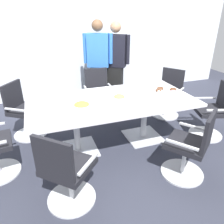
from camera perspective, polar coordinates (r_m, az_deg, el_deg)
The scene contains 16 objects.
ground_plane at distance 3.50m, azimuth 0.00°, elevation -8.24°, with size 10.00×10.00×0.01m, color #2D303D.
back_wall at distance 5.26m, azimuth -9.25°, elevation 19.29°, with size 8.00×0.10×2.80m, color silver.
conference_table at distance 3.19m, azimuth 0.00°, elevation 1.22°, with size 2.40×1.20×0.75m.
office_chair_0 at distance 3.88m, azimuth 25.10°, elevation -0.34°, with size 0.68×0.68×0.91m.
office_chair_1 at distance 4.40m, azimuth 14.58°, elevation 4.24°, with size 0.75×0.75×0.91m.
office_chair_2 at distance 4.28m, azimuth -3.65°, elevation 4.43°, with size 0.55×0.55×0.91m.
office_chair_3 at distance 3.81m, azimuth -22.23°, elevation -0.22°, with size 0.75×0.75×0.91m.
office_chair_5 at distance 2.36m, azimuth -12.09°, elevation -15.68°, with size 0.76×0.76×0.91m.
office_chair_6 at distance 2.82m, azimuth 20.08°, elevation -9.11°, with size 0.76×0.76×0.91m.
person_standing_0 at distance 4.68m, azimuth -3.67°, elevation 12.93°, with size 0.59×0.37×1.77m.
person_standing_1 at distance 4.75m, azimuth 0.89°, elevation 12.92°, with size 0.55×0.43×1.74m.
snack_bowl_chips_yellow at distance 2.81m, azimuth -8.00°, elevation 1.50°, with size 0.23×0.23×0.11m.
snack_bowl_cookies at distance 3.03m, azimuth 1.94°, elevation 3.60°, with size 0.18×0.18×0.12m.
donut_platter at distance 3.55m, azimuth 14.20°, elevation 5.49°, with size 0.36×0.35×0.04m.
plate_stack at distance 3.26m, azimuth -8.18°, elevation 4.35°, with size 0.23×0.23×0.05m.
napkin_pile at distance 3.41m, azimuth 7.09°, elevation 5.69°, with size 0.19×0.19×0.09m, color white.
Camera 1 is at (-0.97, -2.75, 1.93)m, focal length 34.51 mm.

